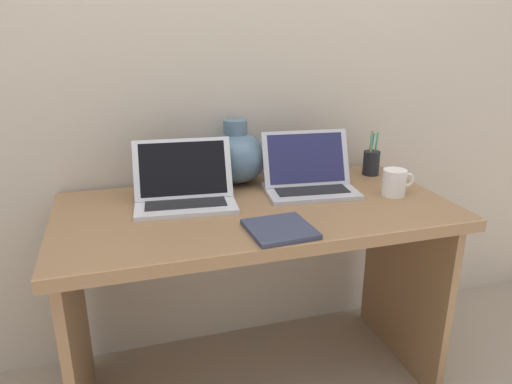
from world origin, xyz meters
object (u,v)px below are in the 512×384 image
(green_vase, at_px, (236,156))
(notebook_stack, at_px, (280,229))
(laptop_left, at_px, (184,187))
(laptop_right, at_px, (308,176))
(pen_cup, at_px, (371,162))
(coffee_mug, at_px, (395,182))

(green_vase, distance_m, notebook_stack, 0.51)
(laptop_left, height_order, laptop_right, laptop_right)
(laptop_right, distance_m, green_vase, 0.29)
(green_vase, distance_m, pen_cup, 0.56)
(coffee_mug, height_order, pen_cup, pen_cup)
(laptop_right, height_order, notebook_stack, laptop_right)
(laptop_right, relative_size, coffee_mug, 2.83)
(notebook_stack, bearing_deg, green_vase, 90.76)
(notebook_stack, distance_m, pen_cup, 0.71)
(laptop_left, height_order, pen_cup, laptop_left)
(notebook_stack, distance_m, coffee_mug, 0.54)
(laptop_left, xyz_separation_m, pen_cup, (0.79, 0.11, -0.00))
(pen_cup, bearing_deg, coffee_mug, -100.65)
(laptop_left, relative_size, pen_cup, 1.98)
(laptop_right, distance_m, pen_cup, 0.34)
(laptop_left, bearing_deg, green_vase, 36.92)
(laptop_right, relative_size, green_vase, 1.42)
(green_vase, height_order, pen_cup, green_vase)
(pen_cup, bearing_deg, laptop_left, -172.09)
(green_vase, height_order, coffee_mug, green_vase)
(laptop_right, bearing_deg, green_vase, 143.97)
(coffee_mug, bearing_deg, laptop_right, 152.82)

